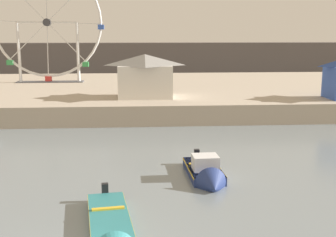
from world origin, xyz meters
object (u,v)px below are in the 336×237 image
at_px(motorboat_teal_painted, 112,235).
at_px(carnival_booth_white_ticket, 145,75).
at_px(motorboat_navy_blue, 207,174).
at_px(ferris_wheel_white_frame, 47,25).

relative_size(motorboat_teal_painted, carnival_booth_white_ticket, 1.26).
bearing_deg(motorboat_navy_blue, motorboat_teal_painted, -38.08).
distance_m(motorboat_navy_blue, motorboat_teal_painted, 6.26).
xyz_separation_m(ferris_wheel_white_frame, carnival_booth_white_ticket, (8.80, -10.11, -3.69)).
bearing_deg(motorboat_teal_painted, motorboat_navy_blue, 136.73).
xyz_separation_m(motorboat_teal_painted, carnival_booth_white_ticket, (1.35, 19.57, 2.80)).
bearing_deg(motorboat_navy_blue, ferris_wheel_white_frame, -158.27).
height_order(motorboat_navy_blue, ferris_wheel_white_frame, ferris_wheel_white_frame).
height_order(motorboat_teal_painted, ferris_wheel_white_frame, ferris_wheel_white_frame).
relative_size(ferris_wheel_white_frame, carnival_booth_white_ticket, 2.49).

